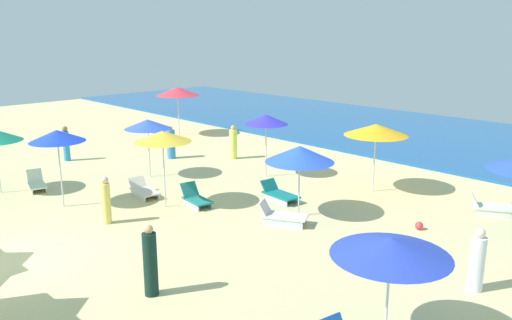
{
  "coord_description": "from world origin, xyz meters",
  "views": [
    {
      "loc": [
        13.49,
        -4.06,
        5.91
      ],
      "look_at": [
        -0.27,
        9.19,
        1.09
      ],
      "focal_mm": 36.26,
      "sensor_mm": 36.0,
      "label": 1
    }
  ],
  "objects_px": {
    "lounge_chair_3_0": "(37,184)",
    "umbrella_5": "(300,154)",
    "umbrella_0": "(148,124)",
    "beachgoer_0": "(66,144)",
    "umbrella_6": "(266,120)",
    "beach_ball_0": "(419,226)",
    "lounge_chair_5_0": "(282,216)",
    "lounge_chair_7_0": "(156,132)",
    "lounge_chair_5_1": "(279,194)",
    "umbrella_2": "(57,136)",
    "lounge_chair_4_0": "(144,190)",
    "umbrella_9": "(376,130)",
    "umbrella_4": "(163,137)",
    "beachgoer_5": "(477,262)",
    "lounge_chair_4_1": "(196,198)",
    "lounge_chair_1_0": "(490,207)",
    "umbrella_8": "(391,247)",
    "beachgoer_1": "(150,262)",
    "umbrella_7": "(178,91)",
    "beachgoer_2": "(171,144)",
    "beachgoer_3": "(233,143)"
  },
  "relations": [
    {
      "from": "lounge_chair_3_0",
      "to": "umbrella_5",
      "type": "height_order",
      "value": "umbrella_5"
    },
    {
      "from": "umbrella_0",
      "to": "beachgoer_0",
      "type": "xyz_separation_m",
      "value": [
        -5.0,
        -1.29,
        -1.42
      ]
    },
    {
      "from": "umbrella_6",
      "to": "beach_ball_0",
      "type": "height_order",
      "value": "umbrella_6"
    },
    {
      "from": "lounge_chair_5_0",
      "to": "lounge_chair_7_0",
      "type": "height_order",
      "value": "lounge_chair_5_0"
    },
    {
      "from": "lounge_chair_5_1",
      "to": "lounge_chair_7_0",
      "type": "height_order",
      "value": "lounge_chair_7_0"
    },
    {
      "from": "umbrella_2",
      "to": "lounge_chair_4_0",
      "type": "bearing_deg",
      "value": 70.24
    },
    {
      "from": "umbrella_9",
      "to": "umbrella_6",
      "type": "bearing_deg",
      "value": -161.17
    },
    {
      "from": "umbrella_2",
      "to": "lounge_chair_4_0",
      "type": "height_order",
      "value": "umbrella_2"
    },
    {
      "from": "umbrella_4",
      "to": "umbrella_9",
      "type": "bearing_deg",
      "value": 59.08
    },
    {
      "from": "lounge_chair_5_1",
      "to": "beachgoer_5",
      "type": "xyz_separation_m",
      "value": [
        7.7,
        -1.46,
        0.48
      ]
    },
    {
      "from": "lounge_chair_5_0",
      "to": "lounge_chair_4_1",
      "type": "bearing_deg",
      "value": 75.02
    },
    {
      "from": "umbrella_5",
      "to": "lounge_chair_4_0",
      "type": "bearing_deg",
      "value": -154.44
    },
    {
      "from": "lounge_chair_5_0",
      "to": "beachgoer_0",
      "type": "bearing_deg",
      "value": 66.81
    },
    {
      "from": "lounge_chair_4_1",
      "to": "umbrella_2",
      "type": "bearing_deg",
      "value": 145.34
    },
    {
      "from": "lounge_chair_1_0",
      "to": "umbrella_2",
      "type": "relative_size",
      "value": 0.6
    },
    {
      "from": "umbrella_8",
      "to": "beachgoer_5",
      "type": "xyz_separation_m",
      "value": [
        0.27,
        3.37,
        -1.31
      ]
    },
    {
      "from": "beachgoer_0",
      "to": "beachgoer_5",
      "type": "relative_size",
      "value": 1.06
    },
    {
      "from": "beachgoer_1",
      "to": "lounge_chair_3_0",
      "type": "bearing_deg",
      "value": 70.53
    },
    {
      "from": "beachgoer_1",
      "to": "lounge_chair_4_1",
      "type": "bearing_deg",
      "value": 31.2
    },
    {
      "from": "umbrella_7",
      "to": "beachgoer_0",
      "type": "bearing_deg",
      "value": -79.77
    },
    {
      "from": "lounge_chair_4_1",
      "to": "umbrella_7",
      "type": "bearing_deg",
      "value": 64.43
    },
    {
      "from": "umbrella_9",
      "to": "beachgoer_2",
      "type": "xyz_separation_m",
      "value": [
        -9.57,
        -2.46,
        -1.65
      ]
    },
    {
      "from": "lounge_chair_1_0",
      "to": "umbrella_5",
      "type": "xyz_separation_m",
      "value": [
        -4.3,
        -4.62,
        1.81
      ]
    },
    {
      "from": "lounge_chair_4_0",
      "to": "beachgoer_3",
      "type": "bearing_deg",
      "value": 24.62
    },
    {
      "from": "umbrella_4",
      "to": "umbrella_6",
      "type": "relative_size",
      "value": 1.02
    },
    {
      "from": "lounge_chair_4_1",
      "to": "umbrella_8",
      "type": "distance_m",
      "value": 9.53
    },
    {
      "from": "umbrella_0",
      "to": "umbrella_2",
      "type": "distance_m",
      "value": 4.37
    },
    {
      "from": "lounge_chair_5_1",
      "to": "lounge_chair_5_0",
      "type": "bearing_deg",
      "value": -129.74
    },
    {
      "from": "lounge_chair_1_0",
      "to": "beachgoer_1",
      "type": "relative_size",
      "value": 0.94
    },
    {
      "from": "umbrella_4",
      "to": "lounge_chair_5_0",
      "type": "relative_size",
      "value": 1.66
    },
    {
      "from": "umbrella_0",
      "to": "umbrella_7",
      "type": "xyz_separation_m",
      "value": [
        -6.32,
        6.0,
        0.32
      ]
    },
    {
      "from": "umbrella_2",
      "to": "lounge_chair_4_1",
      "type": "height_order",
      "value": "umbrella_2"
    },
    {
      "from": "lounge_chair_5_1",
      "to": "beach_ball_0",
      "type": "distance_m",
      "value": 5.01
    },
    {
      "from": "beachgoer_3",
      "to": "beach_ball_0",
      "type": "relative_size",
      "value": 6.44
    },
    {
      "from": "lounge_chair_4_0",
      "to": "umbrella_9",
      "type": "xyz_separation_m",
      "value": [
        5.49,
        6.53,
        2.14
      ]
    },
    {
      "from": "umbrella_6",
      "to": "lounge_chair_7_0",
      "type": "xyz_separation_m",
      "value": [
        -10.3,
        1.37,
        -2.13
      ]
    },
    {
      "from": "umbrella_9",
      "to": "umbrella_8",
      "type": "bearing_deg",
      "value": -54.97
    },
    {
      "from": "umbrella_0",
      "to": "lounge_chair_3_0",
      "type": "height_order",
      "value": "umbrella_0"
    },
    {
      "from": "lounge_chair_4_0",
      "to": "lounge_chair_5_0",
      "type": "bearing_deg",
      "value": -67.01
    },
    {
      "from": "lounge_chair_7_0",
      "to": "lounge_chair_5_1",
      "type": "bearing_deg",
      "value": -115.46
    },
    {
      "from": "lounge_chair_1_0",
      "to": "umbrella_9",
      "type": "distance_m",
      "value": 4.65
    },
    {
      "from": "umbrella_2",
      "to": "lounge_chair_3_0",
      "type": "distance_m",
      "value": 3.39
    },
    {
      "from": "lounge_chair_5_1",
      "to": "umbrella_8",
      "type": "distance_m",
      "value": 9.04
    },
    {
      "from": "umbrella_0",
      "to": "umbrella_6",
      "type": "xyz_separation_m",
      "value": [
        3.3,
        3.48,
        0.19
      ]
    },
    {
      "from": "lounge_chair_5_0",
      "to": "beachgoer_1",
      "type": "bearing_deg",
      "value": 161.24
    },
    {
      "from": "lounge_chair_3_0",
      "to": "lounge_chair_5_1",
      "type": "height_order",
      "value": "lounge_chair_3_0"
    },
    {
      "from": "umbrella_2",
      "to": "beachgoer_5",
      "type": "xyz_separation_m",
      "value": [
        12.39,
        4.38,
        -1.76
      ]
    },
    {
      "from": "umbrella_7",
      "to": "beachgoer_2",
      "type": "distance_m",
      "value": 5.86
    },
    {
      "from": "umbrella_7",
      "to": "beachgoer_3",
      "type": "xyz_separation_m",
      "value": [
        6.39,
        -1.47,
        -1.79
      ]
    },
    {
      "from": "umbrella_9",
      "to": "beachgoer_2",
      "type": "relative_size",
      "value": 1.66
    }
  ]
}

